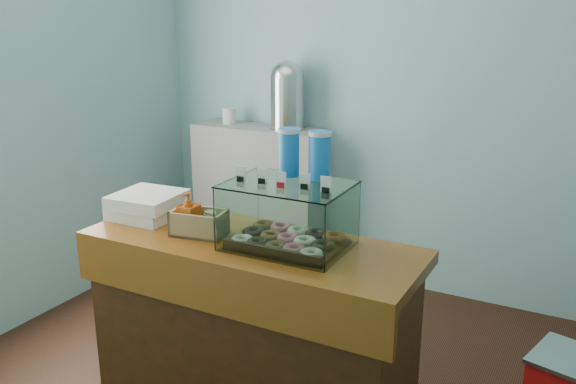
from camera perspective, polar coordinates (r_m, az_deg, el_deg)
The scene contains 8 objects.
ground at distance 3.44m, azimuth -0.97°, elevation -17.35°, with size 3.50×3.50×0.00m, color black.
room_shell at distance 2.85m, azimuth -0.60°, elevation 12.29°, with size 3.54×3.04×2.82m.
counter at distance 3.01m, azimuth -3.43°, elevation -12.46°, with size 1.60×0.60×0.90m.
back_shelf at distance 4.65m, azimuth -2.76°, elevation -0.55°, with size 1.00×0.32×1.10m, color gray.
display_case at distance 2.73m, azimuth 0.37°, elevation -1.72°, with size 0.55×0.41×0.51m.
condiment_crate at distance 2.91m, azimuth -8.59°, elevation -2.58°, with size 0.27×0.19×0.20m.
pastry_boxes at distance 3.21m, azimuth -12.98°, elevation -1.17°, with size 0.34×0.34×0.13m.
coffee_urn at distance 4.37m, azimuth -0.08°, elevation 9.20°, with size 0.27×0.27×0.49m.
Camera 1 is at (1.40, -2.49, 1.92)m, focal length 38.00 mm.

